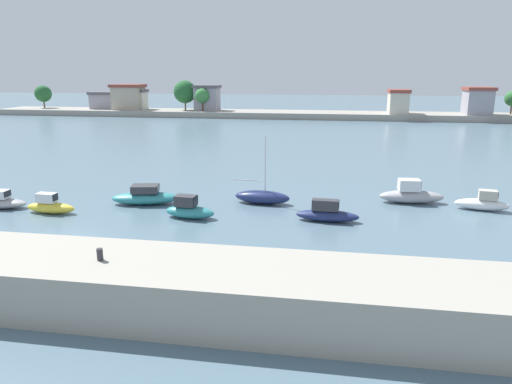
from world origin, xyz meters
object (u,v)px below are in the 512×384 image
moored_boat_7 (483,203)px  moored_boat_4 (262,197)px  moored_boat_6 (411,195)px  moored_boat_2 (145,197)px  moored_boat_5 (327,214)px  mooring_bollard (100,254)px  moored_boat_1 (50,206)px  moored_boat_3 (189,210)px

moored_boat_7 → moored_boat_4: bearing=-167.9°
moored_boat_4 → moored_boat_7: size_ratio=1.35×
moored_boat_4 → moored_boat_6: (12.15, 2.24, 0.13)m
moored_boat_2 → moored_boat_6: bearing=-1.9°
moored_boat_5 → moored_boat_7: moored_boat_7 is taller
mooring_bollard → moored_boat_1: (-11.24, 13.37, -2.13)m
mooring_bollard → moored_boat_6: 26.82m
moored_boat_2 → moored_boat_4: (9.48, 1.69, -0.05)m
mooring_bollard → moored_boat_2: mooring_bollard is taller
mooring_bollard → moored_boat_7: size_ratio=0.13×
mooring_bollard → moored_boat_5: bearing=56.5°
mooring_bollard → moored_boat_2: size_ratio=0.10×
moored_boat_4 → moored_boat_7: (17.41, 0.98, 0.01)m
mooring_bollard → moored_boat_3: (-0.31, 13.95, -2.06)m
moored_boat_3 → moored_boat_6: bearing=27.9°
moored_boat_1 → moored_boat_7: (33.11, 6.33, 0.01)m
moored_boat_1 → moored_boat_6: (27.86, 7.59, 0.13)m
moored_boat_1 → moored_boat_7: bearing=12.2°
moored_boat_2 → moored_boat_4: moored_boat_4 is taller
moored_boat_1 → moored_boat_6: 28.87m
moored_boat_6 → moored_boat_7: 5.40m
moored_boat_2 → mooring_bollard: bearing=-85.8°
moored_boat_2 → moored_boat_7: bearing=-6.5°
moored_boat_5 → moored_boat_4: bearing=146.7°
mooring_bollard → moored_boat_7: (21.87, 19.70, -2.11)m
moored_boat_1 → moored_boat_4: moored_boat_4 is taller
moored_boat_2 → moored_boat_4: 9.63m
moored_boat_2 → moored_boat_3: moored_boat_3 is taller
moored_boat_1 → moored_boat_4: (15.70, 5.35, 0.00)m
moored_boat_1 → moored_boat_2: moored_boat_2 is taller
moored_boat_3 → moored_boat_1: bearing=-171.6°
moored_boat_3 → moored_boat_4: bearing=50.4°
moored_boat_3 → moored_boat_6: size_ratio=0.73×
moored_boat_3 → moored_boat_2: bearing=152.2°
mooring_bollard → moored_boat_5: (9.83, 14.85, -2.13)m
moored_boat_7 → moored_boat_6: bearing=175.4°
mooring_bollard → moored_boat_6: bearing=51.6°
moored_boat_6 → moored_boat_7: size_ratio=1.28×
moored_boat_4 → moored_boat_3: bearing=-129.9°
moored_boat_5 → moored_boat_7: (12.04, 4.85, 0.01)m
moored_boat_6 → moored_boat_7: moored_boat_6 is taller
moored_boat_1 → moored_boat_3: bearing=4.4°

